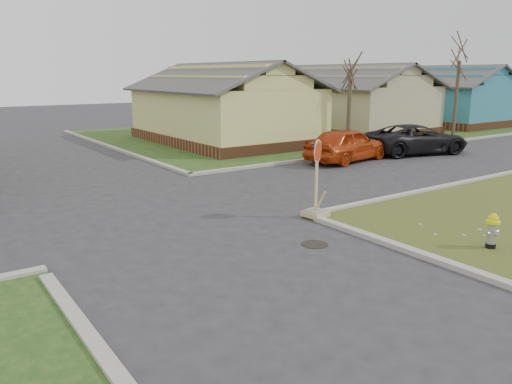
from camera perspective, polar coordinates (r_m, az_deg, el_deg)
ground at (r=11.27m, az=-3.46°, el=-7.45°), size 120.00×120.00×0.00m
verge_far_right at (r=38.72m, az=10.60°, el=7.26°), size 37.00×19.00×0.05m
curbs at (r=15.56m, az=-13.14°, el=-1.89°), size 80.00×40.00×0.12m
manhole at (r=12.13m, az=6.74°, el=-5.96°), size 0.64×0.64×0.01m
side_house_yellow at (r=29.88m, az=-3.73°, el=9.87°), size 7.60×11.60×4.70m
side_house_tan at (r=36.09m, az=10.19°, el=10.29°), size 7.60×11.60×4.70m
side_house_teal at (r=43.72m, az=19.67°, el=10.24°), size 7.60×11.60×4.70m
tree_mid_right at (r=27.41m, az=10.58°, el=9.28°), size 0.22×0.22×4.20m
tree_far_right at (r=35.37m, az=21.90°, el=9.89°), size 0.22×0.22×4.76m
fire_hydrant at (r=12.78m, az=25.40°, el=-3.82°), size 0.31×0.31×0.84m
stop_sign at (r=14.19m, az=6.86°, el=-0.91°), size 0.63×0.61×2.21m
red_sedan at (r=23.68m, az=10.35°, el=5.37°), size 4.87×2.56×1.58m
dark_pickup at (r=26.86m, az=17.83°, el=5.78°), size 5.82×3.76×1.49m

